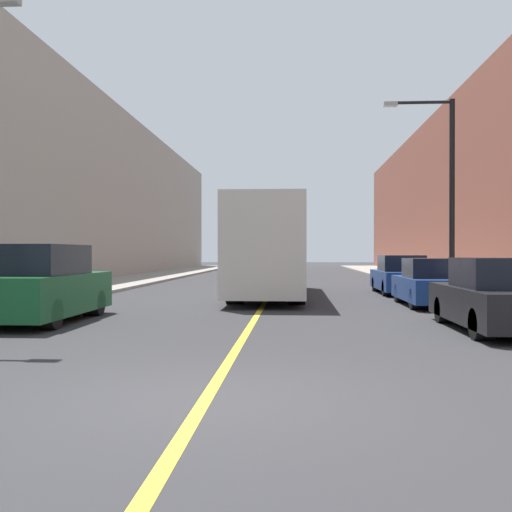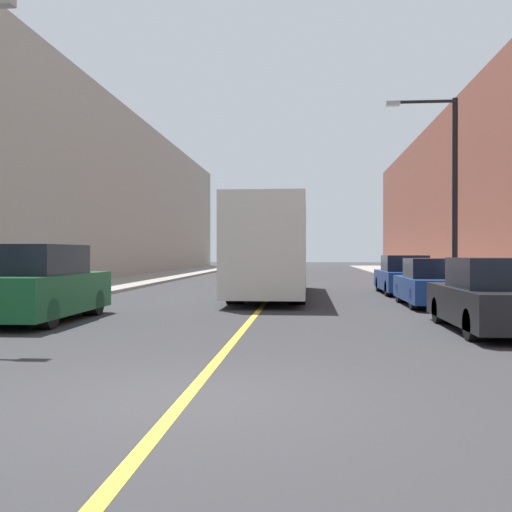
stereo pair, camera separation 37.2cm
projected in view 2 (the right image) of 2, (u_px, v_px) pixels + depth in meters
The scene contains 12 objects.
ground_plane at pixel (184, 400), 6.80m from camera, with size 200.00×200.00×0.00m, color #2D2D30.
sidewalk_left at pixel (149, 278), 37.41m from camera, with size 3.99×72.00×0.13m, color gray.
sidewalk_right at pixel (425, 279), 35.97m from camera, with size 3.99×72.00×0.13m, color gray.
building_row_left at pixel (87, 190), 37.72m from camera, with size 4.00×72.00×11.33m, color gray.
building_row_right at pixel (494, 187), 35.60m from camera, with size 4.00×72.00×11.23m, color brown.
road_center_line at pixel (284, 280), 36.69m from camera, with size 0.16×72.00×0.01m, color gold.
bus at pixel (273, 248), 23.07m from camera, with size 2.56×11.82×3.51m.
parked_suv_left at pixel (38, 286), 14.53m from camera, with size 2.04×4.74×1.87m.
car_right_near at pixel (494, 299), 12.64m from camera, with size 1.86×4.62×1.57m.
car_right_mid at pixel (433, 285), 18.65m from camera, with size 1.83×4.24×1.50m.
car_right_far at pixel (404, 277), 24.24m from camera, with size 1.83×4.77×1.57m.
street_lamp_right at pixel (448, 182), 21.85m from camera, with size 2.59×0.24×7.18m.
Camera 2 is at (1.39, -6.70, 1.67)m, focal length 42.00 mm.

